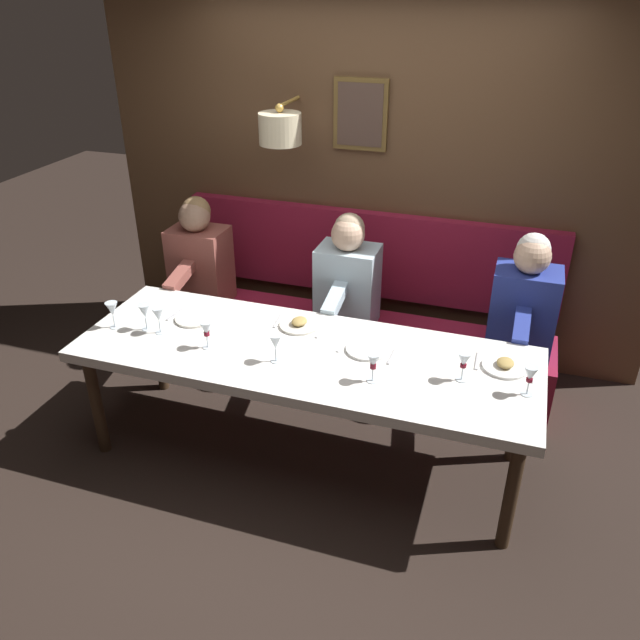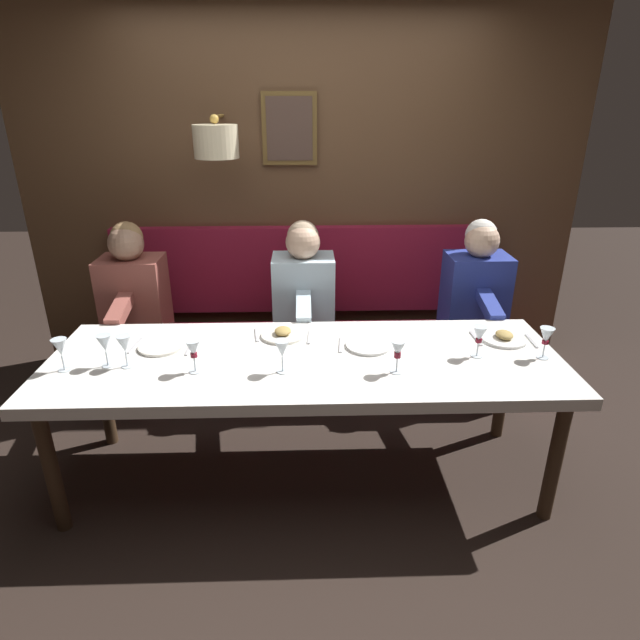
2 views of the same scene
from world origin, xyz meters
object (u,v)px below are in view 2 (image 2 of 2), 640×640
at_px(wine_glass_6, 105,344).
at_px(wine_glass_7, 398,350).
at_px(wine_glass_2, 125,345).
at_px(wine_glass_5, 282,350).
at_px(diner_near, 304,286).
at_px(dining_table, 306,368).
at_px(wine_glass_3, 194,350).
at_px(wine_glass_1, 546,337).
at_px(diner_nearest, 476,284).
at_px(wine_glass_4, 480,335).
at_px(wine_glass_0, 61,348).
at_px(diner_middle, 133,287).

height_order(wine_glass_6, wine_glass_7, same).
xyz_separation_m(wine_glass_2, wine_glass_5, (-0.08, -0.76, 0.00)).
bearing_deg(diner_near, dining_table, -179.57).
bearing_deg(wine_glass_3, wine_glass_5, -91.79).
distance_m(wine_glass_6, wine_glass_7, 1.40).
relative_size(wine_glass_1, wine_glass_3, 1.00).
height_order(diner_nearest, wine_glass_4, diner_nearest).
xyz_separation_m(wine_glass_2, wine_glass_7, (-0.10, -1.30, -0.00)).
distance_m(wine_glass_2, wine_glass_6, 0.10).
bearing_deg(wine_glass_6, diner_near, -45.25).
distance_m(wine_glass_2, wine_glass_5, 0.76).
height_order(wine_glass_0, wine_glass_6, same).
relative_size(wine_glass_5, wine_glass_7, 1.00).
bearing_deg(diner_middle, wine_glass_1, -111.95).
bearing_deg(wine_glass_6, wine_glass_4, -88.55).
bearing_deg(wine_glass_0, diner_middle, -2.51).
bearing_deg(wine_glass_4, wine_glass_0, 92.39).
height_order(wine_glass_0, wine_glass_7, same).
bearing_deg(wine_glass_2, diner_nearest, -64.42).
bearing_deg(wine_glass_3, dining_table, -74.96).
bearing_deg(dining_table, wine_glass_4, -91.37).
bearing_deg(wine_glass_4, wine_glass_7, 109.61).
distance_m(wine_glass_1, wine_glass_2, 2.06).
height_order(diner_near, diner_middle, same).
xyz_separation_m(diner_middle, wine_glass_6, (-0.95, -0.15, 0.04)).
xyz_separation_m(diner_nearest, wine_glass_5, (-1.04, 1.25, 0.04)).
distance_m(dining_table, diner_nearest, 1.45).
relative_size(diner_near, wine_glass_7, 4.82).
bearing_deg(diner_middle, dining_table, -128.35).
relative_size(dining_table, wine_glass_7, 15.77).
bearing_deg(wine_glass_4, diner_near, 44.13).
bearing_deg(wine_glass_5, wine_glass_2, 84.18).
bearing_deg(wine_glass_5, wine_glass_4, -82.22).
bearing_deg(diner_middle, wine_glass_3, -150.10).
bearing_deg(wine_glass_5, wine_glass_1, -85.36).
height_order(wine_glass_1, wine_glass_5, same).
bearing_deg(diner_near, wine_glass_2, 138.11).
bearing_deg(wine_glass_2, diner_middle, 14.49).
height_order(wine_glass_0, wine_glass_2, same).
relative_size(dining_table, wine_glass_1, 15.77).
xyz_separation_m(diner_nearest, wine_glass_0, (-0.99, 2.29, 0.04)).
distance_m(dining_table, wine_glass_5, 0.26).
distance_m(diner_middle, wine_glass_0, 0.99).
relative_size(diner_near, wine_glass_1, 4.82).
relative_size(dining_table, wine_glass_5, 15.77).
bearing_deg(dining_table, wine_glass_2, 95.09).
height_order(wine_glass_2, wine_glass_4, same).
relative_size(diner_nearest, wine_glass_1, 4.82).
xyz_separation_m(diner_nearest, wine_glass_2, (-0.96, 2.00, 0.04)).
xyz_separation_m(diner_near, wine_glass_7, (-1.06, -0.44, 0.04)).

